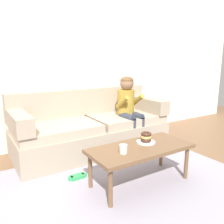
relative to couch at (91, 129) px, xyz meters
The scene contains 12 objects.
ground 0.92m from the couch, 98.99° to the right, with size 10.00×10.00×0.00m, color brown.
wall_back 1.21m from the couch, 103.53° to the left, with size 8.00×0.10×2.80m, color silver.
area_rug 1.15m from the couch, 96.96° to the right, with size 2.72×2.04×0.01m, color #9993A3.
couch is the anchor object (origin of this frame).
coffee_table 1.19m from the couch, 90.47° to the right, with size 1.14×0.53×0.43m.
person_child 0.67m from the couch, 20.41° to the right, with size 0.34×0.58×1.10m.
plate 1.14m from the couch, 84.05° to the right, with size 0.21×0.21×0.01m, color white.
donut 1.14m from the couch, 84.05° to the right, with size 0.12×0.12×0.04m, color #422619.
donut_second 1.14m from the couch, 84.05° to the right, with size 0.12×0.12×0.04m, color tan.
donut_third 1.15m from the couch, 84.05° to the right, with size 0.12×0.12×0.04m, color #422619.
mug 1.28m from the couch, 102.44° to the right, with size 0.08×0.08×0.09m, color silver.
toy_controller 0.97m from the couch, 127.29° to the right, with size 0.23×0.09×0.05m.
Camera 1 is at (-1.40, -2.20, 1.35)m, focal length 37.60 mm.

